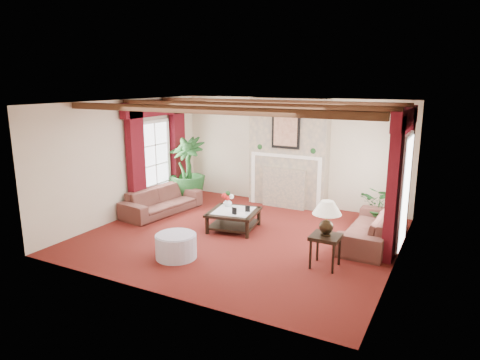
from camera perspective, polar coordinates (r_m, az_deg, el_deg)
The scene contains 23 objects.
floor at distance 8.86m, azimuth 0.17°, elevation -7.44°, with size 6.00×6.00×0.00m, color #45100C.
ceiling at distance 8.30m, azimuth 0.18°, elevation 10.29°, with size 6.00×6.00×0.00m, color white.
back_wall at distance 10.95m, azimuth 6.87°, elevation 3.76°, with size 6.00×0.02×2.70m, color beige.
left_wall at distance 10.19m, azimuth -14.96°, elevation 2.72°, with size 0.02×5.50×2.70m, color beige.
right_wall at distance 7.60m, azimuth 20.64°, elevation -1.12°, with size 0.02×5.50×2.70m, color beige.
ceiling_beams at distance 8.31m, azimuth 0.18°, elevation 9.87°, with size 6.00×3.00×0.12m, color #321E10, non-canonical shape.
fireplace at distance 10.63m, azimuth 6.67°, elevation 10.81°, with size 2.00×0.52×2.70m, color tan, non-canonical shape.
french_door_left at distance 10.82m, azimuth -11.49°, elevation 7.65°, with size 0.10×1.10×2.16m, color white, non-canonical shape.
french_door_right at distance 8.45m, azimuth 21.76°, elevation 5.53°, with size 0.10×1.10×2.16m, color white, non-canonical shape.
curtains_left at distance 10.72m, azimuth -11.13°, elevation 9.87°, with size 0.20×2.40×2.55m, color #430910, non-canonical shape.
curtains_right at distance 8.43m, azimuth 21.26°, elevation 8.43°, with size 0.20×2.40×2.55m, color #430910, non-canonical shape.
sofa_left at distance 10.41m, azimuth -10.40°, elevation -2.18°, with size 0.88×2.13×0.81m, color #390F1B.
sofa_right at distance 8.76m, azimuth 17.05°, elevation -5.34°, with size 0.68×2.18×0.85m, color #390F1B.
potted_palm at distance 11.30m, azimuth -7.00°, elevation -0.50°, with size 1.03×1.73×0.94m, color black.
small_plant at distance 9.79m, azimuth 18.12°, elevation -3.93°, with size 1.15×1.19×0.70m, color black.
coffee_table at distance 9.17m, azimuth -0.84°, elevation -5.36°, with size 1.00×1.00×0.41m, color black, non-canonical shape.
side_table at distance 7.50m, azimuth 11.27°, elevation -9.27°, with size 0.49×0.49×0.57m, color black, non-canonical shape.
ottoman at distance 7.83m, azimuth -8.52°, elevation -8.73°, with size 0.74×0.74×0.43m, color #A19EB3.
table_lamp at distance 7.30m, azimuth 11.48°, elevation -4.95°, with size 0.48×0.48×0.62m, color black, non-canonical shape.
flower_vase at distance 9.41m, azimuth -1.66°, elevation -2.98°, with size 0.22×0.23×0.19m, color silver.
book at distance 8.77m, azimuth -0.55°, elevation -3.90°, with size 0.18×0.13×0.27m, color black.
photo_frame_a at distance 8.82m, azimuth -0.76°, elevation -4.18°, with size 0.12×0.02×0.16m, color black, non-canonical shape.
photo_frame_b at distance 9.01m, azimuth 1.02°, elevation -3.89°, with size 0.11×0.02×0.14m, color black, non-canonical shape.
Camera 1 is at (3.84, -7.35, 3.10)m, focal length 32.00 mm.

